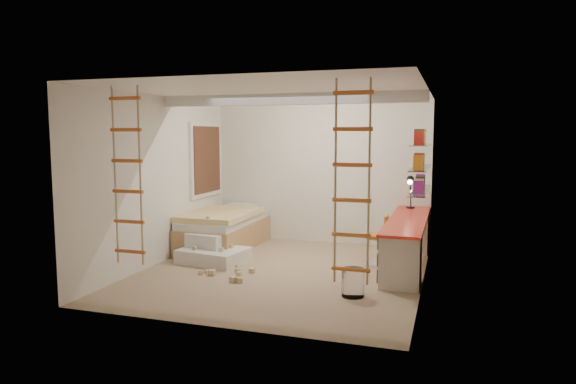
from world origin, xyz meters
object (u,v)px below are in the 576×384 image
(swivel_chair, at_px, (379,247))
(play_platform, at_px, (212,251))
(desk, at_px, (407,241))
(bed, at_px, (224,229))

(swivel_chair, xyz_separation_m, play_platform, (-2.55, -0.57, -0.12))
(desk, height_order, swivel_chair, swivel_chair)
(desk, relative_size, swivel_chair, 3.58)
(desk, bearing_deg, play_platform, -168.61)
(bed, distance_m, swivel_chair, 2.81)
(bed, bearing_deg, desk, -6.49)
(bed, bearing_deg, swivel_chair, -8.05)
(swivel_chair, bearing_deg, bed, 171.95)
(swivel_chair, distance_m, play_platform, 2.62)
(play_platform, bearing_deg, desk, 11.39)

